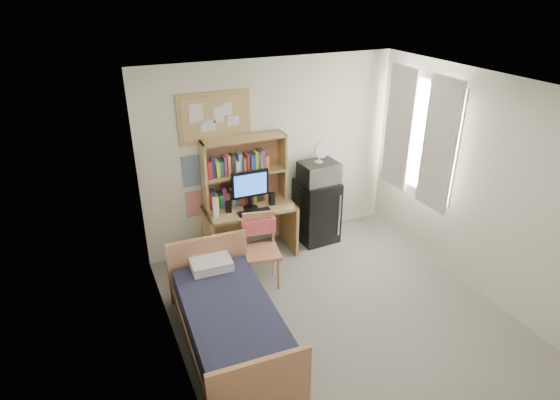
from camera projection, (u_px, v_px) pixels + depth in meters
name	position (u px, v px, depth m)	size (l,w,h in m)	color
floor	(346.00, 324.00, 5.24)	(3.60, 4.20, 0.02)	gray
ceiling	(364.00, 91.00, 4.11)	(3.60, 4.20, 0.02)	silver
wall_back	(272.00, 155.00, 6.41)	(3.60, 0.04, 2.60)	white
wall_front	(533.00, 365.00, 2.95)	(3.60, 0.04, 2.60)	white
wall_left	(175.00, 261.00, 4.02)	(0.04, 4.20, 2.60)	white
wall_right	(488.00, 191.00, 5.34)	(0.04, 4.20, 2.60)	white
window_unit	(420.00, 136.00, 6.18)	(0.10, 1.40, 1.70)	white
curtain_left	(439.00, 146.00, 5.84)	(0.04, 0.55, 1.70)	beige
curtain_right	(399.00, 128.00, 6.50)	(0.04, 0.55, 1.70)	beige
bulletin_board	(214.00, 117.00, 5.84)	(0.94, 0.03, 0.64)	tan
poster_wave	(194.00, 171.00, 6.02)	(0.30, 0.01, 0.42)	#245190
poster_japan	(196.00, 203.00, 6.22)	(0.28, 0.01, 0.36)	red
desk	(250.00, 231.00, 6.37)	(1.20, 0.60, 0.75)	tan
desk_chair	(262.00, 252.00, 5.73)	(0.46, 0.46, 0.92)	tan
mini_fridge	(316.00, 211.00, 6.75)	(0.53, 0.53, 0.91)	black
bed	(231.00, 326.00, 4.83)	(0.90, 1.80, 0.50)	#1C1D33
hutch	(244.00, 171.00, 6.14)	(1.12, 0.28, 0.91)	tan
monitor	(250.00, 190.00, 6.05)	(0.50, 0.04, 0.53)	black
keyboard	(254.00, 212.00, 6.04)	(0.43, 0.14, 0.02)	black
speaker_left	(229.00, 207.00, 6.02)	(0.06, 0.06, 0.15)	black
speaker_right	(272.00, 199.00, 6.23)	(0.07, 0.07, 0.17)	black
water_bottle	(216.00, 207.00, 5.91)	(0.07, 0.07, 0.26)	white
hoodie	(259.00, 226.00, 5.80)	(0.42, 0.13, 0.20)	#F95E62
microwave	(319.00, 173.00, 6.47)	(0.51, 0.39, 0.30)	#B5B5BA
desk_fan	(319.00, 153.00, 6.35)	(0.22, 0.22, 0.28)	white
pillow	(211.00, 264.00, 5.32)	(0.45, 0.32, 0.11)	white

